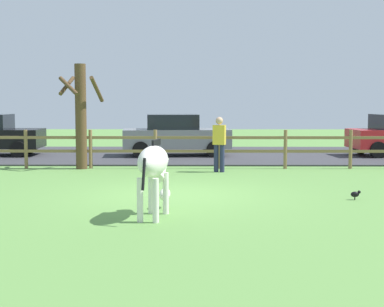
# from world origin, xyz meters

# --- Properties ---
(ground_plane) EXTENTS (60.00, 60.00, 0.00)m
(ground_plane) POSITION_xyz_m (0.00, 0.00, 0.00)
(ground_plane) COLOR #5B8C42
(parking_asphalt) EXTENTS (28.00, 7.40, 0.05)m
(parking_asphalt) POSITION_xyz_m (0.00, 9.30, 0.03)
(parking_asphalt) COLOR #38383D
(parking_asphalt) RESTS_ON ground_plane
(paddock_fence) EXTENTS (20.43, 0.11, 1.22)m
(paddock_fence) POSITION_xyz_m (-0.84, 5.00, 0.69)
(paddock_fence) COLOR olive
(paddock_fence) RESTS_ON ground_plane
(bare_tree) EXTENTS (1.32, 1.26, 3.25)m
(bare_tree) POSITION_xyz_m (-3.14, 4.89, 1.73)
(bare_tree) COLOR #513A23
(bare_tree) RESTS_ON ground_plane
(zebra) EXTENTS (0.68, 1.93, 1.41)m
(zebra) POSITION_xyz_m (-0.31, -2.57, 0.93)
(zebra) COLOR white
(zebra) RESTS_ON ground_plane
(crow_on_grass) EXTENTS (0.21, 0.10, 0.20)m
(crow_on_grass) POSITION_xyz_m (3.86, -0.71, 0.13)
(crow_on_grass) COLOR black
(crow_on_grass) RESTS_ON ground_plane
(parked_car_grey) EXTENTS (4.14, 2.17, 1.56)m
(parked_car_grey) POSITION_xyz_m (-0.35, 8.79, 0.84)
(parked_car_grey) COLOR slate
(parked_car_grey) RESTS_ON parking_asphalt
(visitor_near_fence) EXTENTS (0.40, 0.30, 1.64)m
(visitor_near_fence) POSITION_xyz_m (1.12, 4.11, 0.91)
(visitor_near_fence) COLOR #232847
(visitor_near_fence) RESTS_ON ground_plane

